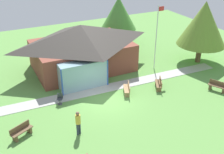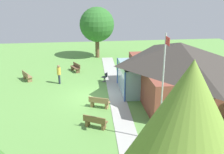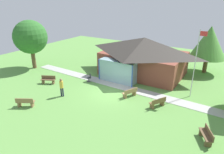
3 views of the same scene
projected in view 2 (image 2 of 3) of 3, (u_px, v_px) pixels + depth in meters
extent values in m
plane|color=#609947|center=(95.00, 97.00, 20.88)|extent=(44.00, 44.00, 0.00)
cube|color=brown|center=(177.00, 80.00, 20.77)|extent=(8.94, 6.15, 2.62)
pyramid|color=#38332D|center=(180.00, 53.00, 20.06)|extent=(9.94, 7.15, 1.70)
cube|color=#8CB2BF|center=(128.00, 78.00, 21.66)|extent=(4.02, 1.20, 2.36)
cylinder|color=#3359B2|center=(118.00, 71.00, 23.48)|extent=(0.12, 0.12, 2.36)
cylinder|color=#3359B2|center=(125.00, 87.00, 19.70)|extent=(0.12, 0.12, 2.36)
cube|color=#ADADA8|center=(117.00, 96.00, 21.08)|extent=(23.77, 2.16, 0.03)
cylinder|color=silver|center=(162.00, 91.00, 14.02)|extent=(0.08, 0.08, 6.15)
cube|color=red|center=(168.00, 41.00, 12.85)|extent=(0.60, 0.02, 0.40)
cube|color=olive|center=(27.00, 76.00, 24.47)|extent=(1.52, 1.13, 0.06)
cube|color=olive|center=(26.00, 77.00, 24.97)|extent=(0.34, 0.43, 0.39)
cube|color=olive|center=(30.00, 80.00, 24.14)|extent=(0.34, 0.43, 0.39)
cube|color=olive|center=(25.00, 74.00, 24.30)|extent=(1.33, 0.80, 0.36)
cube|color=brown|center=(75.00, 67.00, 26.96)|extent=(1.54, 1.07, 0.06)
cube|color=brown|center=(78.00, 71.00, 26.62)|extent=(0.32, 0.43, 0.39)
cube|color=brown|center=(73.00, 68.00, 27.48)|extent=(0.32, 0.43, 0.39)
cube|color=brown|center=(77.00, 65.00, 27.00)|extent=(1.36, 0.73, 0.36)
cube|color=brown|center=(96.00, 121.00, 16.30)|extent=(1.10, 1.53, 0.06)
cube|color=brown|center=(88.00, 123.00, 16.58)|extent=(0.43, 0.33, 0.39)
cube|color=brown|center=(104.00, 126.00, 16.19)|extent=(0.43, 0.33, 0.39)
cube|color=brown|center=(94.00, 119.00, 16.06)|extent=(0.77, 1.35, 0.36)
cube|color=#9E7A51|center=(99.00, 102.00, 19.00)|extent=(1.01, 1.55, 0.06)
cube|color=#9E7A51|center=(92.00, 104.00, 19.24)|extent=(0.43, 0.31, 0.39)
cube|color=#9E7A51|center=(107.00, 106.00, 18.93)|extent=(0.43, 0.31, 0.39)
cube|color=#9E7A51|center=(98.00, 100.00, 18.76)|extent=(0.66, 1.40, 0.36)
cube|color=#33383D|center=(104.00, 77.00, 24.17)|extent=(0.61, 0.61, 0.04)
cube|color=#33383D|center=(106.00, 75.00, 24.01)|extent=(0.39, 0.28, 0.40)
cylinder|color=#4C4C51|center=(104.00, 79.00, 24.24)|extent=(0.10, 0.10, 0.42)
cylinder|color=#4C4C51|center=(104.00, 81.00, 24.31)|extent=(0.36, 0.36, 0.02)
cylinder|color=#2D3347|center=(60.00, 79.00, 23.59)|extent=(0.14, 0.14, 0.85)
cylinder|color=#2D3347|center=(59.00, 79.00, 23.74)|extent=(0.14, 0.14, 0.85)
cylinder|color=gold|center=(59.00, 71.00, 23.42)|extent=(0.34, 0.34, 0.65)
sphere|color=#846047|center=(58.00, 66.00, 23.27)|extent=(0.24, 0.24, 0.24)
cylinder|color=brown|center=(97.00, 47.00, 32.13)|extent=(0.48, 0.48, 2.46)
sphere|color=#2D6B28|center=(97.00, 24.00, 31.23)|extent=(4.10, 4.10, 4.10)
cone|color=olive|center=(188.00, 120.00, 9.01)|extent=(4.75, 4.75, 4.27)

